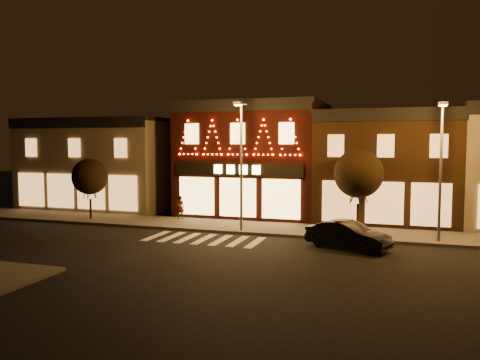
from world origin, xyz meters
The scene contains 11 objects.
ground centered at (0.00, 0.00, 0.00)m, with size 120.00×120.00×0.00m, color black.
sidewalk_far centered at (2.00, 8.00, 0.07)m, with size 44.00×4.00×0.15m, color #47423D.
building_left centered at (-13.00, 13.99, 3.66)m, with size 12.20×8.28×7.30m.
building_pulp centered at (0.00, 13.98, 4.16)m, with size 10.20×8.34×8.30m.
building_right_a centered at (9.50, 13.99, 3.76)m, with size 9.20×8.28×7.50m.
streetlamp_mid centered at (1.39, 6.38, 4.61)m, with size 0.65×1.74×7.59m.
streetlamp_right centered at (12.37, 6.49, 4.45)m, with size 0.48×1.68×7.32m.
tree_left centered at (-9.97, 7.55, 3.05)m, with size 2.47×2.47×4.14m.
tree_right centered at (8.03, 8.55, 3.57)m, with size 2.92×2.92×4.88m.
dark_sedan centered at (7.90, 4.00, 0.71)m, with size 1.50×4.29×1.41m, color black.
pedestrian centered at (-3.90, 9.17, 0.96)m, with size 0.59×0.39×1.61m, color gray.
Camera 1 is at (10.23, -20.66, 5.43)m, focal length 36.02 mm.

